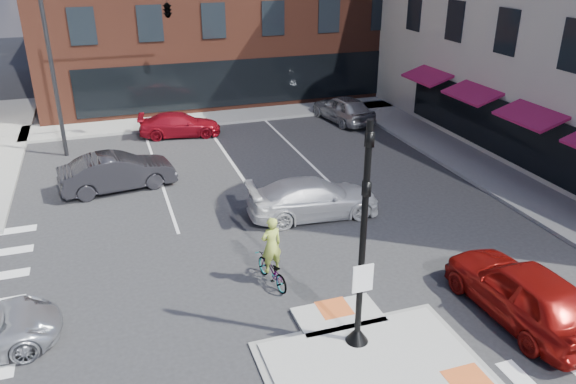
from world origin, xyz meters
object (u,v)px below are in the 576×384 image
object	(u,v)px
red_sedan	(523,292)
white_pickup	(314,198)
bg_car_silver	(343,109)
bg_car_dark	(117,172)
bg_car_red	(180,125)
cyclist	(272,262)

from	to	relation	value
red_sedan	white_pickup	xyz separation A→B (m)	(-3.15, 7.87, -0.12)
red_sedan	bg_car_silver	bearing A→B (deg)	-100.87
bg_car_dark	bg_car_red	size ratio (longest dim) A/B	1.09
red_sedan	cyclist	xyz separation A→B (m)	(-6.06, 3.87, -0.10)
bg_car_silver	bg_car_red	size ratio (longest dim) A/B	1.07
bg_car_red	bg_car_dark	bearing A→B (deg)	159.62
white_pickup	bg_car_red	world-z (taller)	white_pickup
red_sedan	bg_car_dark	xyz separation A→B (m)	(-10.08, 12.90, -0.08)
bg_car_silver	bg_car_red	world-z (taller)	bg_car_silver
bg_car_red	bg_car_silver	bearing A→B (deg)	-83.56
cyclist	bg_car_red	bearing A→B (deg)	-98.90
bg_car_dark	bg_car_red	xyz separation A→B (m)	(3.59, 6.40, -0.15)
cyclist	bg_car_dark	bearing A→B (deg)	-76.50
white_pickup	bg_car_dark	bearing A→B (deg)	57.28
bg_car_dark	bg_car_silver	world-z (taller)	bg_car_silver
bg_car_silver	cyclist	xyz separation A→B (m)	(-9.01, -15.04, -0.02)
red_sedan	bg_car_silver	size ratio (longest dim) A/B	1.09
bg_car_dark	cyclist	bearing A→B (deg)	-163.90
bg_car_dark	cyclist	world-z (taller)	cyclist
cyclist	white_pickup	bearing A→B (deg)	-136.55
red_sedan	white_pickup	distance (m)	8.47
white_pickup	bg_car_red	distance (m)	11.92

